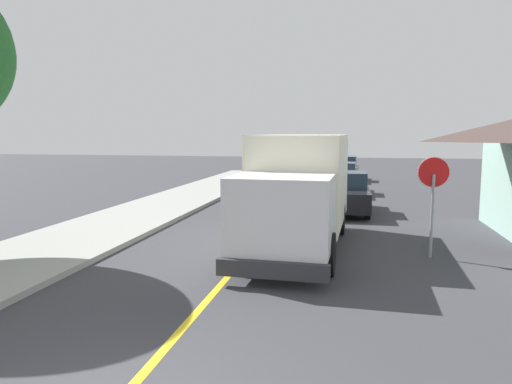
{
  "coord_description": "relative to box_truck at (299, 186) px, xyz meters",
  "views": [
    {
      "loc": [
        2.72,
        -4.39,
        3.26
      ],
      "look_at": [
        -0.25,
        10.16,
        1.4
      ],
      "focal_mm": 33.23,
      "sensor_mm": 36.0,
      "label": 1
    }
  ],
  "objects": [
    {
      "name": "parked_car_mid",
      "position": [
        0.83,
        12.61,
        -0.97
      ],
      "size": [
        1.9,
        4.44,
        1.67
      ],
      "color": "#B7B7BC",
      "rests_on": "ground"
    },
    {
      "name": "centre_line_yellow",
      "position": [
        -1.26,
        1.09,
        -1.76
      ],
      "size": [
        0.16,
        56.0,
        0.01
      ],
      "primitive_type": "cube",
      "color": "gold",
      "rests_on": "ground"
    },
    {
      "name": "box_truck",
      "position": [
        0.0,
        0.0,
        0.0
      ],
      "size": [
        2.63,
        7.25,
        3.2
      ],
      "color": "#F2EDCC",
      "rests_on": "ground"
    },
    {
      "name": "parked_car_far",
      "position": [
        0.91,
        19.74,
        -0.97
      ],
      "size": [
        1.99,
        4.47,
        1.67
      ],
      "color": "#4C564C",
      "rests_on": "ground"
    },
    {
      "name": "stop_sign",
      "position": [
        3.53,
        -0.47,
        0.09
      ],
      "size": [
        0.8,
        0.1,
        2.65
      ],
      "color": "gray",
      "rests_on": "ground"
    },
    {
      "name": "parked_car_near",
      "position": [
        1.25,
        6.31,
        -0.97
      ],
      "size": [
        1.88,
        4.43,
        1.67
      ],
      "color": "black",
      "rests_on": "ground"
    }
  ]
}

